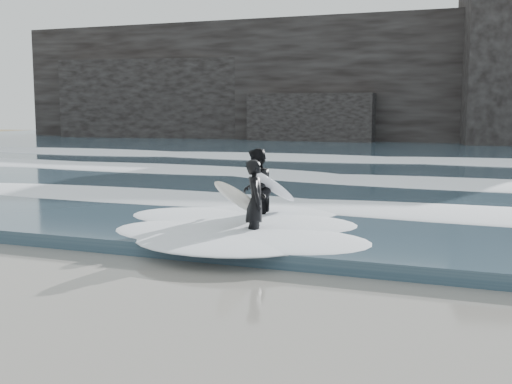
% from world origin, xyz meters
% --- Properties ---
extents(ground, '(120.00, 120.00, 0.00)m').
position_xyz_m(ground, '(0.00, 0.00, 0.00)').
color(ground, olive).
rests_on(ground, ground).
extents(sea, '(90.00, 52.00, 0.30)m').
position_xyz_m(sea, '(0.00, 29.00, 0.15)').
color(sea, '#2E4554').
rests_on(sea, ground).
extents(headland, '(70.00, 9.00, 10.00)m').
position_xyz_m(headland, '(0.00, 46.00, 5.00)').
color(headland, black).
rests_on(headland, ground).
extents(foam_near, '(60.00, 3.20, 0.20)m').
position_xyz_m(foam_near, '(0.00, 9.00, 0.40)').
color(foam_near, white).
rests_on(foam_near, sea).
extents(foam_mid, '(60.00, 4.00, 0.24)m').
position_xyz_m(foam_mid, '(0.00, 16.00, 0.42)').
color(foam_mid, white).
rests_on(foam_mid, sea).
extents(foam_far, '(60.00, 4.80, 0.30)m').
position_xyz_m(foam_far, '(0.00, 25.00, 0.45)').
color(foam_far, white).
rests_on(foam_far, sea).
extents(surfer_left, '(1.10, 2.14, 1.83)m').
position_xyz_m(surfer_left, '(1.01, 5.05, 0.92)').
color(surfer_left, black).
rests_on(surfer_left, ground).
extents(surfer_right, '(1.34, 1.93, 1.94)m').
position_xyz_m(surfer_right, '(0.47, 6.83, 0.98)').
color(surfer_right, black).
rests_on(surfer_right, ground).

